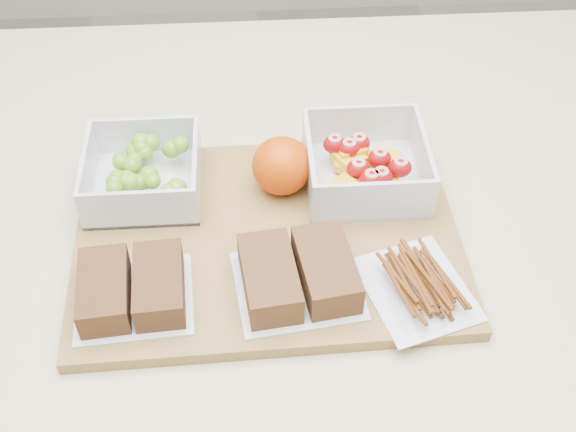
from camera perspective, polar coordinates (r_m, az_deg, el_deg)
The scene contains 8 objects.
counter at distance 1.19m, azimuth 0.16°, elevation -16.17°, with size 1.20×0.90×0.90m, color beige.
cutting_board at distance 0.80m, azimuth -1.62°, elevation -1.76°, with size 0.42×0.30×0.02m, color olive.
grape_container at distance 0.84m, azimuth -11.30°, elevation 3.35°, with size 0.13×0.13×0.05m.
fruit_container at distance 0.84m, azimuth 6.11°, elevation 3.93°, with size 0.14×0.14×0.06m.
orange at distance 0.82m, azimuth -0.51°, elevation 3.99°, with size 0.07×0.07×0.07m, color #CE4304.
sandwich_bag_left at distance 0.74m, azimuth -12.23°, elevation -5.61°, with size 0.12×0.11×0.04m.
sandwich_bag_center at distance 0.73m, azimuth 0.79°, elevation -4.65°, with size 0.14×0.13×0.04m.
pretzel_bag at distance 0.74m, azimuth 10.22°, elevation -5.14°, with size 0.13×0.14×0.03m.
Camera 1 is at (-0.04, -0.54, 1.50)m, focal length 45.00 mm.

